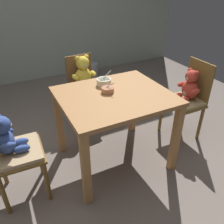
{
  "coord_description": "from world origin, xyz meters",
  "views": [
    {
      "loc": [
        -0.84,
        -1.61,
        1.66
      ],
      "look_at": [
        0.0,
        0.05,
        0.54
      ],
      "focal_mm": 37.14,
      "sensor_mm": 36.0,
      "label": 1
    }
  ],
  "objects": [
    {
      "name": "porridge_bowl_cream_far_center",
      "position": [
        0.0,
        0.22,
        0.78
      ],
      "size": [
        0.15,
        0.14,
        0.13
      ],
      "color": "beige",
      "rests_on": "dining_table"
    },
    {
      "name": "dining_table",
      "position": [
        0.0,
        0.0,
        0.63
      ],
      "size": [
        0.96,
        0.83,
        0.75
      ],
      "color": "#99683A",
      "rests_on": "ground_plane"
    },
    {
      "name": "teddy_chair_near_left",
      "position": [
        -0.92,
        -0.02,
        0.52
      ],
      "size": [
        0.4,
        0.41,
        0.87
      ],
      "rotation": [
        0.0,
        0.0,
        -0.04
      ],
      "color": "brown",
      "rests_on": "ground_plane"
    },
    {
      "name": "metal_pail",
      "position": [
        0.63,
        2.15,
        0.13
      ],
      "size": [
        0.28,
        0.28,
        0.26
      ],
      "primitive_type": "cylinder",
      "color": "#93969B",
      "rests_on": "ground_plane"
    },
    {
      "name": "teddy_chair_far_center",
      "position": [
        0.03,
        0.85,
        0.55
      ],
      "size": [
        0.39,
        0.41,
        0.85
      ],
      "rotation": [
        0.0,
        0.0,
        -1.49
      ],
      "color": "brown",
      "rests_on": "ground_plane"
    },
    {
      "name": "ground_plane",
      "position": [
        0.0,
        0.0,
        -0.02
      ],
      "size": [
        5.2,
        5.2,
        0.04
      ],
      "color": "#6D6159"
    },
    {
      "name": "teddy_chair_near_right",
      "position": [
        0.92,
        0.03,
        0.52
      ],
      "size": [
        0.37,
        0.39,
        0.88
      ],
      "rotation": [
        0.0,
        0.0,
        3.13
      ],
      "color": "brown",
      "rests_on": "ground_plane"
    },
    {
      "name": "porridge_bowl_terracotta_center",
      "position": [
        -0.03,
        0.06,
        0.77
      ],
      "size": [
        0.11,
        0.11,
        0.1
      ],
      "color": "#B06F4D",
      "rests_on": "dining_table"
    }
  ]
}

